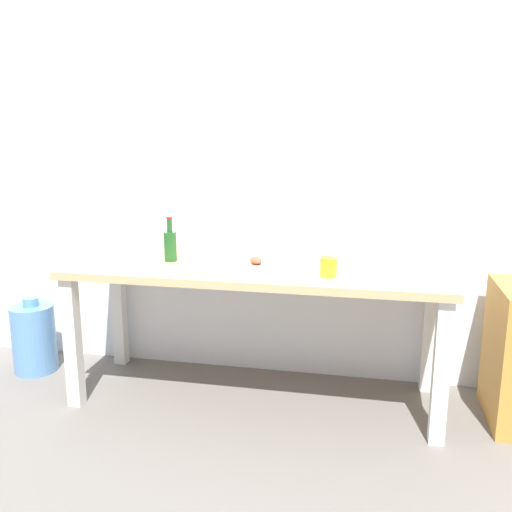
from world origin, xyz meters
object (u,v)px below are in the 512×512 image
at_px(laptop_right, 355,256).
at_px(water_cooler_jug, 34,338).
at_px(beer_bottle, 170,245).
at_px(coffee_mug, 329,268).
at_px(desk, 256,284).
at_px(computer_mouse, 256,260).

xyz_separation_m(laptop_right, water_cooler_jug, (-1.84, -0.05, -0.57)).
bearing_deg(beer_bottle, laptop_right, 6.50).
bearing_deg(coffee_mug, laptop_right, 67.61).
bearing_deg(desk, coffee_mug, -22.71).
relative_size(laptop_right, computer_mouse, 3.01).
bearing_deg(water_cooler_jug, beer_bottle, -3.83).
xyz_separation_m(desk, beer_bottle, (-0.46, 0.01, 0.18)).
bearing_deg(laptop_right, beer_bottle, -173.50).
distance_m(desk, coffee_mug, 0.43).
distance_m(laptop_right, water_cooler_jug, 1.93).
relative_size(beer_bottle, computer_mouse, 2.35).
bearing_deg(beer_bottle, desk, -1.06).
xyz_separation_m(desk, laptop_right, (0.49, 0.12, 0.14)).
bearing_deg(water_cooler_jug, coffee_mug, -7.47).
bearing_deg(coffee_mug, computer_mouse, 152.50).
bearing_deg(water_cooler_jug, computer_mouse, -1.06).
bearing_deg(water_cooler_jug, desk, -2.89).
relative_size(beer_bottle, water_cooler_jug, 0.52).
relative_size(laptop_right, beer_bottle, 1.28).
bearing_deg(desk, laptop_right, 13.37).
bearing_deg(computer_mouse, water_cooler_jug, 156.47).
distance_m(laptop_right, beer_bottle, 0.96).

